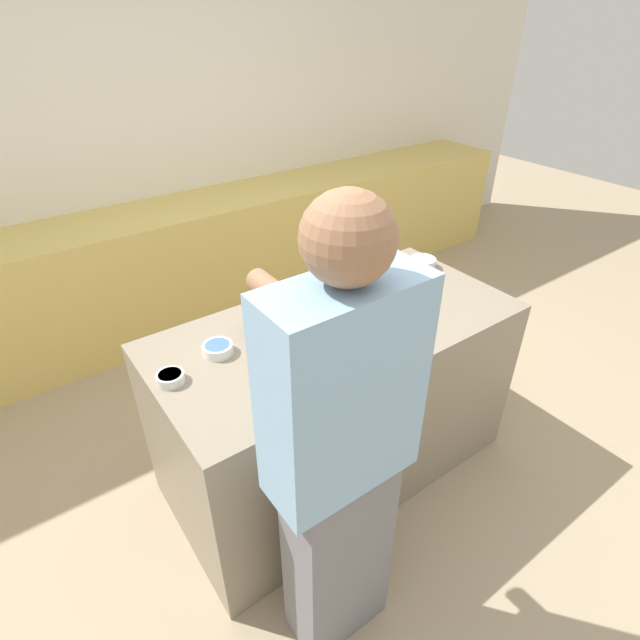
# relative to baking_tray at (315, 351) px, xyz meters

# --- Properties ---
(ground_plane) EXTENTS (12.00, 12.00, 0.00)m
(ground_plane) POSITION_rel_baking_tray_xyz_m (0.20, 0.11, -0.89)
(ground_plane) COLOR tan
(wall_back) EXTENTS (8.00, 0.05, 2.60)m
(wall_back) POSITION_rel_baking_tray_xyz_m (0.20, 2.26, 0.41)
(wall_back) COLOR white
(wall_back) RESTS_ON ground_plane
(back_cabinet_block) EXTENTS (6.00, 0.60, 0.89)m
(back_cabinet_block) POSITION_rel_baking_tray_xyz_m (0.20, 1.94, -0.45)
(back_cabinet_block) COLOR #DBBC60
(back_cabinet_block) RESTS_ON ground_plane
(kitchen_island) EXTENTS (1.66, 0.81, 0.89)m
(kitchen_island) POSITION_rel_baking_tray_xyz_m (0.20, 0.11, -0.45)
(kitchen_island) COLOR gray
(kitchen_island) RESTS_ON ground_plane
(baking_tray) EXTENTS (0.40, 0.30, 0.01)m
(baking_tray) POSITION_rel_baking_tray_xyz_m (0.00, 0.00, 0.00)
(baking_tray) COLOR #9E9EA8
(baking_tray) RESTS_ON kitchen_island
(gingerbread_house) EXTENTS (0.17, 0.19, 0.32)m
(gingerbread_house) POSITION_rel_baking_tray_xyz_m (0.00, 0.00, 0.13)
(gingerbread_house) COLOR brown
(gingerbread_house) RESTS_ON baking_tray
(decorative_tree) EXTENTS (0.12, 0.12, 0.33)m
(decorative_tree) POSITION_rel_baking_tray_xyz_m (0.65, 0.27, 0.16)
(decorative_tree) COLOR silver
(decorative_tree) RESTS_ON kitchen_island
(candy_bowl_near_tray_left) EXTENTS (0.12, 0.12, 0.04)m
(candy_bowl_near_tray_left) POSITION_rel_baking_tray_xyz_m (-0.32, 0.22, 0.02)
(candy_bowl_near_tray_left) COLOR white
(candy_bowl_near_tray_left) RESTS_ON kitchen_island
(candy_bowl_far_right) EXTENTS (0.13, 0.13, 0.04)m
(candy_bowl_far_right) POSITION_rel_baking_tray_xyz_m (0.78, 0.40, 0.02)
(candy_bowl_far_right) COLOR silver
(candy_bowl_far_right) RESTS_ON kitchen_island
(candy_bowl_behind_tray) EXTENTS (0.12, 0.12, 0.04)m
(candy_bowl_behind_tray) POSITION_rel_baking_tray_xyz_m (0.21, 0.20, 0.02)
(candy_bowl_behind_tray) COLOR silver
(candy_bowl_behind_tray) RESTS_ON kitchen_island
(candy_bowl_front_corner) EXTENTS (0.10, 0.10, 0.04)m
(candy_bowl_front_corner) POSITION_rel_baking_tray_xyz_m (0.01, 0.31, 0.02)
(candy_bowl_front_corner) COLOR white
(candy_bowl_front_corner) RESTS_ON kitchen_island
(candy_bowl_far_left) EXTENTS (0.11, 0.11, 0.04)m
(candy_bowl_far_left) POSITION_rel_baking_tray_xyz_m (-0.55, 0.16, 0.02)
(candy_bowl_far_left) COLOR white
(candy_bowl_far_left) RESTS_ON kitchen_island
(candy_bowl_center_rear) EXTENTS (0.14, 0.14, 0.05)m
(candy_bowl_center_rear) POSITION_rel_baking_tray_xyz_m (0.90, 0.29, 0.03)
(candy_bowl_center_rear) COLOR silver
(candy_bowl_center_rear) RESTS_ON kitchen_island
(cookbook) EXTENTS (0.17, 0.14, 0.02)m
(cookbook) POSITION_rel_baking_tray_xyz_m (0.37, 0.24, 0.01)
(cookbook) COLOR #3F598C
(cookbook) RESTS_ON kitchen_island
(mug) EXTENTS (0.08, 0.08, 0.09)m
(mug) POSITION_rel_baking_tray_xyz_m (-0.12, 0.27, 0.04)
(mug) COLOR #2D2D33
(mug) RESTS_ON kitchen_island
(person) EXTENTS (0.46, 0.58, 1.75)m
(person) POSITION_rel_baking_tray_xyz_m (-0.28, -0.52, 0.01)
(person) COLOR slate
(person) RESTS_ON ground_plane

